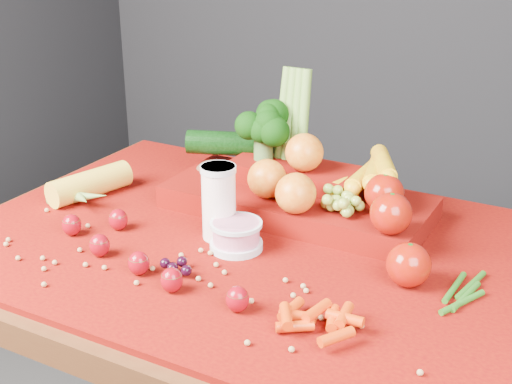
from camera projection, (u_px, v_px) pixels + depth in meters
The scene contains 12 objects.
table at pixel (251, 291), 1.34m from camera, with size 1.10×0.80×0.75m.
red_cloth at pixel (251, 243), 1.30m from camera, with size 1.05×0.75×0.01m, color #710E03.
milk_glass at pixel (219, 200), 1.28m from camera, with size 0.06×0.06×0.14m.
yogurt_bowl at pixel (236, 234), 1.26m from camera, with size 0.09×0.09×0.05m.
strawberry_scatter at pixel (136, 251), 1.21m from camera, with size 0.44×0.18×0.05m.
dark_grape_cluster at pixel (177, 266), 1.18m from camera, with size 0.06×0.05×0.03m, color black, non-canonical shape.
soybean_scatter at pixel (190, 286), 1.14m from camera, with size 0.84×0.24×0.01m, color tan, non-canonical shape.
corn_ear at pixel (83, 193), 1.45m from camera, with size 0.22×0.25×0.06m.
potato at pixel (215, 175), 1.52m from camera, with size 0.09×0.07×0.06m, color brown.
baby_carrot_pile at pixel (314, 323), 1.02m from camera, with size 0.17×0.17×0.03m, color red, non-canonical shape.
green_bean_pile at pixel (456, 291), 1.12m from camera, with size 0.14×0.12×0.01m, color #215814, non-canonical shape.
produce_mound at pixel (305, 185), 1.39m from camera, with size 0.61×0.37×0.27m.
Camera 1 is at (0.57, -1.02, 1.34)m, focal length 50.00 mm.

